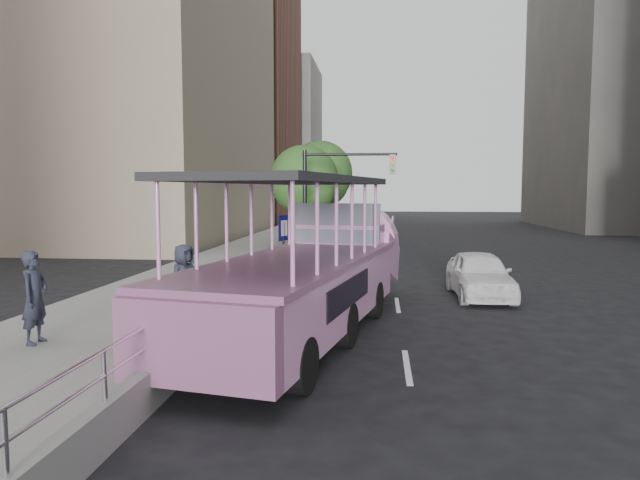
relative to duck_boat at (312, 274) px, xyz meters
The scene contains 14 objects.
ground 1.98m from the duck_boat, 32.89° to the right, with size 160.00×160.00×0.00m, color black.
sidewalk 10.37m from the duck_boat, 116.28° to the left, with size 5.50×80.00×0.30m, color #9B9B96.
kerb_wall 2.46m from the duck_boat, 147.48° to the left, with size 0.24×30.00×0.36m, color gray.
guardrail 2.30m from the duck_boat, 147.48° to the left, with size 0.07×22.00×0.71m.
duck_boat is the anchor object (origin of this frame).
car 6.85m from the duck_boat, 44.73° to the left, with size 1.75×4.33×1.48m, color white.
pedestrian_near 6.08m from the duck_boat, 150.91° to the right, with size 0.70×0.46×1.91m, color #282B3A.
pedestrian_far 3.15m from the duck_boat, behind, with size 0.88×0.58×1.81m, color #282B3A.
parking_sign 5.16m from the duck_boat, 107.29° to the left, with size 0.24×0.55×2.59m.
traffic_signal 11.93m from the duck_boat, 92.50° to the left, with size 4.20×0.32×5.20m.
street_tree_near 15.49m from the duck_boat, 97.92° to the left, with size 3.52×3.52×5.72m.
street_tree_far 21.44m from the duck_boat, 95.16° to the left, with size 3.97×3.97×6.45m.
midrise_brick 51.46m from the duck_boat, 109.59° to the left, with size 18.00×16.00×26.00m, color brown.
midrise_stone_b 65.51m from the duck_boat, 103.18° to the left, with size 16.00×14.00×20.00m, color slate.
Camera 1 is at (0.44, -12.93, 3.42)m, focal length 32.00 mm.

